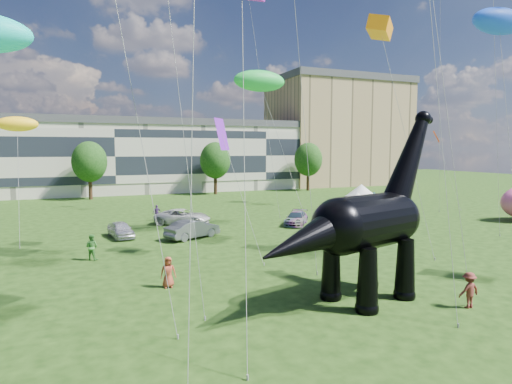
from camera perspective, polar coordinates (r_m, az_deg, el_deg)
name	(u,v)px	position (r m, az deg, el deg)	size (l,w,h in m)	color
ground	(367,304)	(22.89, 14.60, -14.19)	(220.00, 220.00, 0.00)	#16330C
terrace_row	(113,159)	(79.35, -18.54, 4.21)	(78.00, 11.00, 12.00)	beige
apartment_block	(337,134)	(97.84, 10.80, 7.57)	(28.00, 18.00, 22.00)	tan
tree_mid_left	(89,158)	(70.19, -21.34, 4.18)	(5.20, 5.20, 9.44)	#382314
tree_mid_right	(215,158)	(73.26, -5.46, 4.60)	(5.20, 5.20, 9.44)	#382314
tree_far_right	(308,157)	(80.30, 6.98, 4.68)	(5.20, 5.20, 9.44)	#382314
dinosaur_sculpture	(363,226)	(22.23, 14.03, -4.43)	(12.51, 5.23, 10.27)	black
car_silver	(121,230)	(39.38, -17.59, -4.81)	(1.66, 4.12, 1.40)	silver
car_grey	(193,229)	(37.67, -8.45, -4.89)	(1.73, 4.96, 1.63)	slate
car_white	(183,217)	(44.68, -9.74, -3.28)	(2.61, 5.67, 1.58)	silver
car_dark	(296,218)	(43.98, 5.39, -3.50)	(1.91, 4.70, 1.36)	#595960
gazebo_near	(357,198)	(53.64, 13.34, -0.81)	(4.70, 4.70, 2.49)	white
gazebo_far	(361,190)	(61.13, 13.86, 0.22)	(5.23, 5.23, 2.87)	white
visitors	(229,234)	(34.95, -3.61, -5.59)	(54.00, 35.55, 1.83)	black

